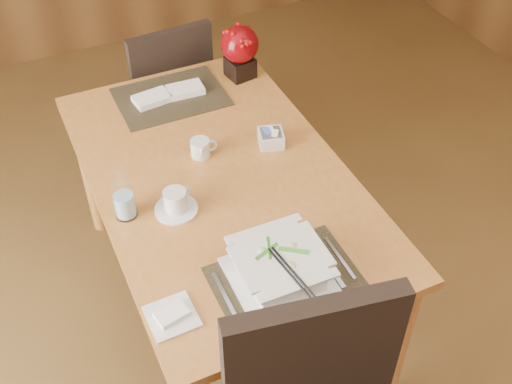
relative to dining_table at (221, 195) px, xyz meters
name	(u,v)px	position (x,y,z in m)	size (l,w,h in m)	color
dining_table	(221,195)	(0.00, 0.00, 0.00)	(0.90, 1.50, 0.75)	#B77132
placemat_near	(287,282)	(0.00, -0.55, 0.10)	(0.45, 0.33, 0.01)	black
placemat_far	(171,97)	(0.00, 0.55, 0.10)	(0.45, 0.33, 0.01)	black
soup_setting	(280,268)	(-0.02, -0.53, 0.16)	(0.30, 0.30, 0.12)	silver
coffee_cup	(176,203)	(-0.21, -0.10, 0.13)	(0.15, 0.15, 0.09)	silver
water_glass	(123,197)	(-0.37, -0.05, 0.18)	(0.08, 0.08, 0.18)	white
creamer_jug	(200,148)	(-0.02, 0.14, 0.13)	(0.10, 0.10, 0.07)	silver
sugar_caddy	(271,138)	(0.25, 0.09, 0.12)	(0.09, 0.09, 0.06)	silver
berry_decor	(240,49)	(0.33, 0.58, 0.23)	(0.16, 0.16, 0.24)	black
napkins_far	(171,93)	(0.00, 0.55, 0.12)	(0.30, 0.11, 0.03)	white
bread_plate	(172,317)	(-0.37, -0.52, 0.10)	(0.14, 0.14, 0.01)	silver
far_chair	(167,93)	(0.09, 0.93, -0.15)	(0.45, 0.45, 0.90)	black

